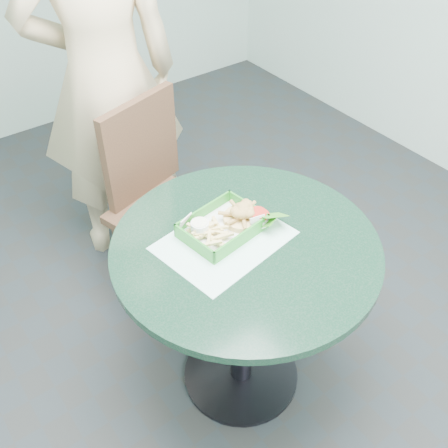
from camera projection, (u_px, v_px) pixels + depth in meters
floor at (241, 374)px, 2.24m from camera, size 4.00×5.00×0.02m
cafe_table at (244, 283)px, 1.86m from camera, size 0.90×0.90×0.75m
dining_chair at (156, 190)px, 2.35m from camera, size 0.42×0.42×0.93m
diner_person at (97, 26)px, 2.14m from camera, size 0.97×0.76×2.33m
placemat at (224, 245)px, 1.76m from camera, size 0.46×0.38×0.00m
food_basket at (222, 233)px, 1.78m from camera, size 0.26×0.19×0.05m
crab_sandwich at (244, 220)px, 1.78m from camera, size 0.13×0.13×0.08m
fries_pile at (211, 235)px, 1.74m from camera, size 0.13×0.14×0.05m
sauce_ramekin at (199, 228)px, 1.75m from camera, size 0.06×0.06×0.03m
garnish_cup at (263, 225)px, 1.78m from camera, size 0.11×0.11×0.04m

